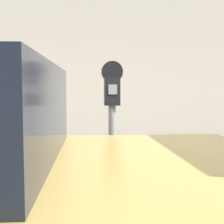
# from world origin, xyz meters

# --- Properties ---
(sidewalk) EXTENTS (24.00, 2.80, 0.12)m
(sidewalk) POSITION_xyz_m (0.00, 2.20, 0.06)
(sidewalk) COLOR #ADAAA3
(sidewalk) RESTS_ON ground_plane
(parking_meter) EXTENTS (0.22, 0.12, 1.50)m
(parking_meter) POSITION_xyz_m (-0.28, 1.13, 1.10)
(parking_meter) COLOR gray
(parking_meter) RESTS_ON sidewalk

